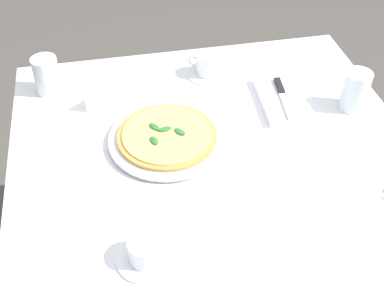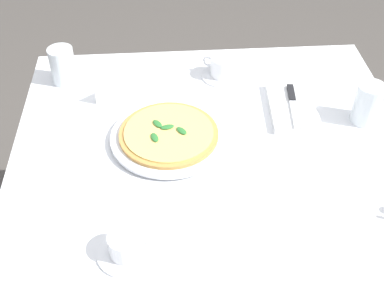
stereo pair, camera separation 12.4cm
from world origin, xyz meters
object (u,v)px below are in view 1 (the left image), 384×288
at_px(dinner_knife, 283,96).
at_px(menu_card, 97,96).
at_px(coffee_cup_left_edge, 147,251).
at_px(water_glass_back_corner, 355,92).
at_px(coffee_cup_near_right, 208,66).
at_px(pizza, 167,135).
at_px(water_glass_far_left, 47,78).
at_px(pizza_plate, 167,139).
at_px(napkin_folded, 282,100).

bearing_deg(dinner_knife, menu_card, -94.50).
bearing_deg(coffee_cup_left_edge, water_glass_back_corner, 121.98).
distance_m(coffee_cup_near_right, menu_card, 0.36).
height_order(water_glass_back_corner, menu_card, water_glass_back_corner).
xyz_separation_m(pizza, dinner_knife, (-0.10, 0.36, -0.00)).
xyz_separation_m(water_glass_far_left, dinner_knife, (0.19, 0.66, -0.02)).
distance_m(water_glass_far_left, menu_card, 0.17).
bearing_deg(pizza, coffee_cup_left_edge, -15.83).
distance_m(pizza, water_glass_back_corner, 0.55).
bearing_deg(water_glass_back_corner, water_glass_far_left, -106.50).
relative_size(coffee_cup_near_right, menu_card, 1.79).
distance_m(water_glass_far_left, water_glass_back_corner, 0.89).
bearing_deg(coffee_cup_near_right, pizza, -31.24).
bearing_deg(water_glass_back_corner, menu_card, -102.32).
relative_size(water_glass_far_left, dinner_knife, 0.58).
distance_m(coffee_cup_near_right, water_glass_far_left, 0.48).
relative_size(pizza_plate, coffee_cup_near_right, 2.38).
bearing_deg(water_glass_far_left, dinner_knife, 73.69).
height_order(pizza, dinner_knife, pizza).
xyz_separation_m(napkin_folded, dinner_knife, (0.00, -0.00, 0.01)).
height_order(pizza_plate, water_glass_far_left, water_glass_far_left).
height_order(coffee_cup_left_edge, water_glass_far_left, water_glass_far_left).
bearing_deg(pizza_plate, coffee_cup_near_right, 148.78).
xyz_separation_m(pizza_plate, napkin_folded, (-0.11, 0.36, -0.00)).
height_order(pizza_plate, dinner_knife, dinner_knife).
height_order(water_glass_far_left, dinner_knife, water_glass_far_left).
distance_m(coffee_cup_left_edge, coffee_cup_near_right, 0.70).
bearing_deg(menu_card, coffee_cup_near_right, -24.53).
xyz_separation_m(pizza_plate, water_glass_back_corner, (-0.05, 0.54, 0.04)).
relative_size(pizza_plate, water_glass_far_left, 2.74).
relative_size(dinner_knife, menu_card, 2.70).
bearing_deg(coffee_cup_left_edge, water_glass_far_left, -162.57).
bearing_deg(napkin_folded, coffee_cup_left_edge, -41.06).
relative_size(napkin_folded, dinner_knife, 1.16).
bearing_deg(dinner_knife, coffee_cup_near_right, -129.87).
xyz_separation_m(coffee_cup_left_edge, water_glass_back_corner, (-0.40, 0.64, 0.03)).
relative_size(coffee_cup_near_right, water_glass_far_left, 1.15).
relative_size(pizza, menu_card, 3.63).
bearing_deg(napkin_folded, water_glass_far_left, -102.51).
distance_m(water_glass_back_corner, napkin_folded, 0.20).
relative_size(pizza_plate, water_glass_back_corner, 2.65).
bearing_deg(pizza_plate, napkin_folded, 106.75).
distance_m(coffee_cup_left_edge, menu_card, 0.56).
distance_m(pizza_plate, menu_card, 0.26).
xyz_separation_m(coffee_cup_near_right, water_glass_far_left, (-0.01, -0.48, 0.02)).
distance_m(pizza_plate, napkin_folded, 0.37).
xyz_separation_m(coffee_cup_left_edge, menu_card, (-0.56, -0.07, 0.00)).
height_order(coffee_cup_left_edge, water_glass_back_corner, water_glass_back_corner).
height_order(coffee_cup_near_right, menu_card, coffee_cup_near_right).
bearing_deg(water_glass_back_corner, coffee_cup_left_edge, -58.02).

